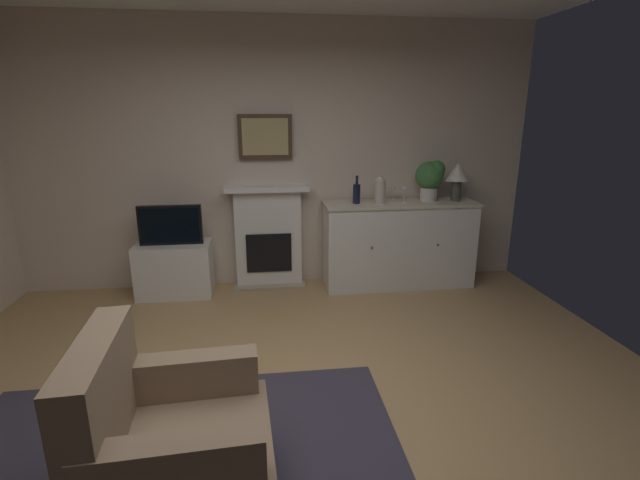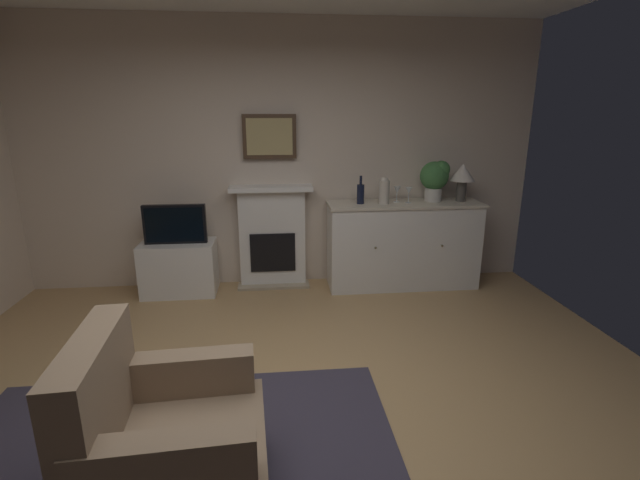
{
  "view_description": "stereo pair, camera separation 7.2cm",
  "coord_description": "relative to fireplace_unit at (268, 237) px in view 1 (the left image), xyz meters",
  "views": [
    {
      "loc": [
        -0.15,
        -2.34,
        1.85
      ],
      "look_at": [
        0.22,
        0.65,
        1.0
      ],
      "focal_mm": 25.63,
      "sensor_mm": 36.0,
      "label": 1
    },
    {
      "loc": [
        -0.08,
        -2.35,
        1.85
      ],
      "look_at": [
        0.22,
        0.65,
        1.0
      ],
      "focal_mm": 25.63,
      "sensor_mm": 36.0,
      "label": 2
    }
  ],
  "objects": [
    {
      "name": "tv_cabinet",
      "position": [
        -0.97,
        -0.16,
        -0.27
      ],
      "size": [
        0.75,
        0.42,
        0.55
      ],
      "color": "white",
      "rests_on": "ground_plane"
    },
    {
      "name": "ground_plane",
      "position": [
        0.11,
        -2.44,
        -0.6
      ],
      "size": [
        5.48,
        5.19,
        0.1
      ],
      "primitive_type": "cube",
      "color": "tan",
      "rests_on": "ground"
    },
    {
      "name": "table_lamp",
      "position": [
        2.0,
        -0.18,
        0.66
      ],
      "size": [
        0.26,
        0.26,
        0.4
      ],
      "color": "#4C4742",
      "rests_on": "sideboard_cabinet"
    },
    {
      "name": "potted_plant_small",
      "position": [
        1.73,
        -0.13,
        0.63
      ],
      "size": [
        0.3,
        0.3,
        0.43
      ],
      "color": "beige",
      "rests_on": "sideboard_cabinet"
    },
    {
      "name": "fireplace_unit",
      "position": [
        0.0,
        0.0,
        0.0
      ],
      "size": [
        0.87,
        0.3,
        1.1
      ],
      "color": "white",
      "rests_on": "ground_plane"
    },
    {
      "name": "wine_glass_left",
      "position": [
        1.32,
        -0.14,
        0.5
      ],
      "size": [
        0.07,
        0.07,
        0.16
      ],
      "color": "silver",
      "rests_on": "sideboard_cabinet"
    },
    {
      "name": "wall_rear",
      "position": [
        0.11,
        0.13,
        0.84
      ],
      "size": [
        5.48,
        0.06,
        2.77
      ],
      "primitive_type": "cube",
      "color": "beige",
      "rests_on": "ground_plane"
    },
    {
      "name": "tv_set",
      "position": [
        -0.97,
        -0.19,
        0.2
      ],
      "size": [
        0.62,
        0.07,
        0.4
      ],
      "color": "black",
      "rests_on": "tv_cabinet"
    },
    {
      "name": "sideboard_cabinet",
      "position": [
        1.4,
        -0.18,
        -0.08
      ],
      "size": [
        1.62,
        0.49,
        0.93
      ],
      "color": "white",
      "rests_on": "ground_plane"
    },
    {
      "name": "vase_decorative",
      "position": [
        1.16,
        -0.23,
        0.52
      ],
      "size": [
        0.11,
        0.11,
        0.28
      ],
      "color": "beige",
      "rests_on": "sideboard_cabinet"
    },
    {
      "name": "wine_bottle",
      "position": [
        0.92,
        -0.19,
        0.48
      ],
      "size": [
        0.08,
        0.08,
        0.29
      ],
      "color": "black",
      "rests_on": "sideboard_cabinet"
    },
    {
      "name": "armchair",
      "position": [
        -0.51,
        -2.94,
        -0.17
      ],
      "size": [
        0.85,
        0.82,
        0.92
      ],
      "color": "#8C7259",
      "rests_on": "ground_plane"
    },
    {
      "name": "wine_glass_center",
      "position": [
        1.43,
        -0.2,
        0.5
      ],
      "size": [
        0.07,
        0.07,
        0.16
      ],
      "color": "silver",
      "rests_on": "sideboard_cabinet"
    },
    {
      "name": "framed_picture",
      "position": [
        -0.0,
        0.05,
        1.05
      ],
      "size": [
        0.55,
        0.04,
        0.45
      ],
      "color": "#473323"
    }
  ]
}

